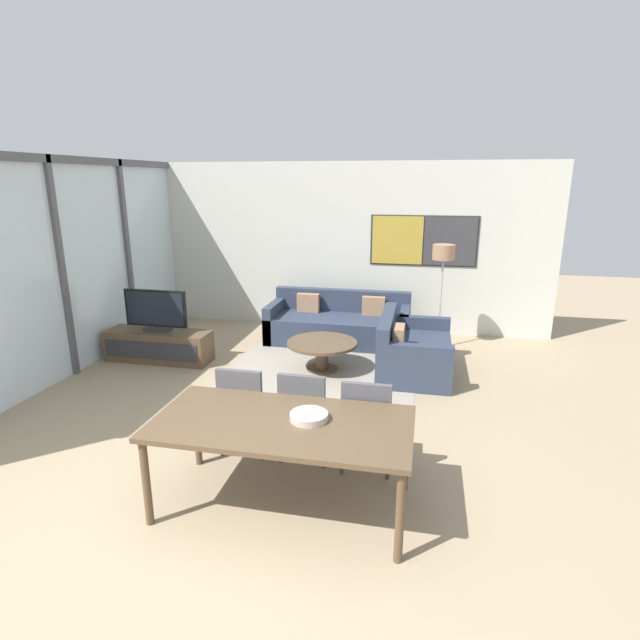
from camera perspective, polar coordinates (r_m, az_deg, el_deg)
name	(u,v)px	position (r m, az deg, el deg)	size (l,w,h in m)	color
ground_plane	(180,567)	(3.84, -15.66, -25.56)	(24.00, 24.00, 0.00)	#9E896B
wall_back	(340,247)	(8.54, 2.29, 8.33)	(7.10, 0.09, 2.80)	silver
window_wall_left	(59,260)	(7.14, -27.70, 6.13)	(0.07, 5.84, 2.80)	silver
area_rug	(322,369)	(6.85, 0.24, -5.66)	(2.52, 1.85, 0.01)	gray
tv_console	(159,346)	(7.49, -17.93, -2.81)	(1.51, 0.46, 0.44)	brown
television	(156,311)	(7.35, -18.26, 0.94)	(0.92, 0.20, 0.59)	#2D2D33
sofa_main	(339,325)	(8.00, 2.19, -0.53)	(2.22, 0.93, 0.78)	#2D384C
sofa_side	(409,353)	(6.81, 10.16, -3.71)	(0.93, 1.46, 0.78)	#2D384C
coffee_table	(322,349)	(6.75, 0.24, -3.30)	(0.95, 0.95, 0.40)	brown
dining_table	(282,429)	(3.90, -4.33, -12.27)	(1.97, 0.97, 0.74)	brown
dining_chair_left	(245,404)	(4.76, -8.57, -9.42)	(0.46, 0.46, 0.87)	#4C4C51
dining_chair_centre	(305,409)	(4.60, -1.73, -10.16)	(0.46, 0.46, 0.87)	#4C4C51
dining_chair_right	(367,418)	(4.46, 5.43, -11.12)	(0.46, 0.46, 0.87)	#4C4C51
fruit_bowl	(309,416)	(3.86, -1.27, -10.89)	(0.29, 0.29, 0.05)	#B7B2A8
floor_lamp	(443,262)	(7.59, 13.88, 6.47)	(0.32, 0.32, 1.60)	#2D2D33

